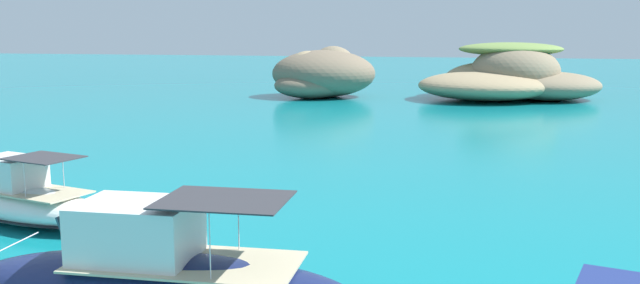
% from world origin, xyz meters
% --- Properties ---
extents(islet_large, '(25.21, 26.81, 6.47)m').
position_xyz_m(islet_large, '(7.64, 72.72, 2.32)').
color(islet_large, '#9E8966').
rests_on(islet_large, ground).
extents(islet_small, '(14.31, 13.74, 6.02)m').
position_xyz_m(islet_small, '(-13.91, 68.70, 2.64)').
color(islet_small, '#756651').
rests_on(islet_small, ground).
extents(motorboat_navy, '(11.29, 3.94, 3.48)m').
position_xyz_m(motorboat_navy, '(-3.04, 5.95, 1.10)').
color(motorboat_navy, navy).
rests_on(motorboat_navy, ground).
extents(motorboat_white, '(9.48, 4.79, 2.85)m').
position_xyz_m(motorboat_white, '(-13.04, 13.39, 0.91)').
color(motorboat_white, white).
rests_on(motorboat_white, ground).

